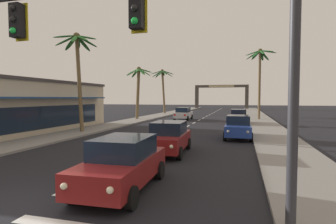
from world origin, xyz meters
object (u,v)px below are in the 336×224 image
(sedan_lead_at_stop_bar, at_px, (123,163))
(storefront_strip_left, at_px, (4,106))
(sedan_oncoming_far, at_px, (183,114))
(palm_left_second, at_px, (78,58))
(traffic_signal_mast, at_px, (139,28))
(palm_right_third, at_px, (260,67))
(sedan_parked_nearest_kerb, at_px, (238,117))
(palm_left_third, at_px, (138,83))
(sedan_third_in_queue, at_px, (169,137))
(sedan_parked_mid_kerb, at_px, (238,127))
(palm_left_farthest, at_px, (163,82))
(town_gateway_arch, at_px, (221,93))

(sedan_lead_at_stop_bar, bearing_deg, storefront_strip_left, 146.52)
(sedan_oncoming_far, relative_size, palm_left_second, 0.53)
(traffic_signal_mast, relative_size, palm_right_third, 1.13)
(palm_left_second, bearing_deg, palm_right_third, 49.48)
(storefront_strip_left, bearing_deg, palm_left_second, 18.07)
(sedan_parked_nearest_kerb, xyz_separation_m, palm_left_second, (-12.93, -11.26, 5.41))
(palm_left_third, bearing_deg, sedan_oncoming_far, 13.40)
(sedan_third_in_queue, distance_m, storefront_strip_left, 16.03)
(storefront_strip_left, bearing_deg, palm_left_third, 70.86)
(sedan_parked_nearest_kerb, bearing_deg, sedan_third_in_queue, -101.01)
(traffic_signal_mast, xyz_separation_m, storefront_strip_left, (-16.68, 11.91, -2.39))
(sedan_parked_mid_kerb, distance_m, palm_left_farthest, 31.98)
(sedan_lead_at_stop_bar, height_order, sedan_parked_mid_kerb, same)
(sedan_lead_at_stop_bar, bearing_deg, palm_left_third, 110.42)
(sedan_lead_at_stop_bar, xyz_separation_m, sedan_parked_nearest_kerb, (3.33, 23.38, 0.00))
(sedan_lead_at_stop_bar, distance_m, palm_left_third, 28.47)
(palm_left_third, bearing_deg, sedan_third_in_queue, -64.50)
(traffic_signal_mast, height_order, sedan_parked_nearest_kerb, traffic_signal_mast)
(sedan_parked_mid_kerb, relative_size, town_gateway_arch, 0.31)
(storefront_strip_left, relative_size, town_gateway_arch, 1.36)
(sedan_parked_mid_kerb, distance_m, palm_left_third, 19.74)
(town_gateway_arch, bearing_deg, palm_left_third, -101.14)
(palm_right_third, bearing_deg, sedan_parked_mid_kerb, -97.93)
(sedan_oncoming_far, bearing_deg, town_gateway_arch, 86.88)
(sedan_third_in_queue, relative_size, palm_right_third, 0.47)
(sedan_oncoming_far, xyz_separation_m, town_gateway_arch, (2.16, 39.57, 3.37))
(palm_left_third, bearing_deg, sedan_parked_nearest_kerb, -12.91)
(sedan_third_in_queue, bearing_deg, sedan_lead_at_stop_bar, -89.36)
(sedan_parked_nearest_kerb, distance_m, palm_left_third, 14.12)
(sedan_parked_nearest_kerb, distance_m, palm_right_third, 9.64)
(traffic_signal_mast, bearing_deg, town_gateway_arch, 92.48)
(sedan_lead_at_stop_bar, xyz_separation_m, town_gateway_arch, (-1.76, 67.38, 3.37))
(sedan_parked_nearest_kerb, height_order, town_gateway_arch, town_gateway_arch)
(sedan_lead_at_stop_bar, distance_m, sedan_parked_mid_kerb, 12.84)
(sedan_lead_at_stop_bar, distance_m, sedan_parked_nearest_kerb, 23.62)
(sedan_third_in_queue, relative_size, sedan_oncoming_far, 1.01)
(palm_left_third, xyz_separation_m, palm_left_farthest, (-0.76, 14.26, 0.93))
(sedan_lead_at_stop_bar, xyz_separation_m, palm_left_third, (-9.83, 26.40, 4.13))
(palm_left_third, bearing_deg, traffic_signal_mast, -68.50)
(sedan_lead_at_stop_bar, relative_size, sedan_third_in_queue, 1.00)
(traffic_signal_mast, height_order, sedan_lead_at_stop_bar, traffic_signal_mast)
(sedan_parked_mid_kerb, bearing_deg, sedan_third_in_queue, -118.55)
(sedan_parked_nearest_kerb, distance_m, palm_left_farthest, 22.76)
(sedan_parked_mid_kerb, relative_size, palm_right_third, 0.47)
(sedan_oncoming_far, xyz_separation_m, storefront_strip_left, (-11.53, -17.59, 1.39))
(traffic_signal_mast, relative_size, sedan_oncoming_far, 2.39)
(sedan_oncoming_far, distance_m, sedan_parked_mid_kerb, 17.10)
(palm_left_second, relative_size, town_gateway_arch, 0.59)
(sedan_parked_mid_kerb, relative_size, storefront_strip_left, 0.23)
(sedan_third_in_queue, relative_size, town_gateway_arch, 0.31)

